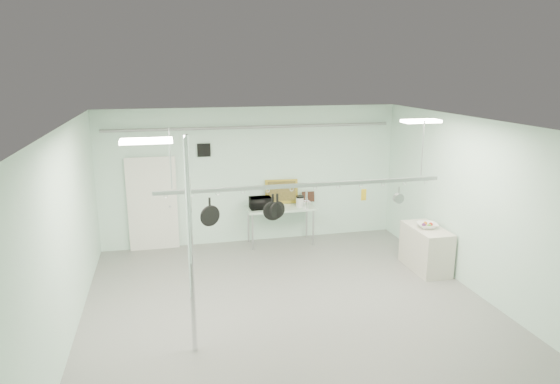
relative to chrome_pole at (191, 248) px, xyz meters
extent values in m
plane|color=gray|center=(1.70, 0.60, -1.60)|extent=(8.00, 8.00, 0.00)
cube|color=silver|center=(1.70, 0.60, 1.59)|extent=(7.00, 8.00, 0.02)
cube|color=silver|center=(1.70, 4.59, 0.00)|extent=(7.00, 0.02, 3.20)
cube|color=silver|center=(5.19, 0.60, 0.00)|extent=(0.02, 8.00, 3.20)
cube|color=silver|center=(-0.60, 4.54, -0.55)|extent=(1.10, 0.10, 2.20)
cube|color=black|center=(0.60, 4.57, 0.65)|extent=(0.30, 0.04, 0.30)
cylinder|color=gray|center=(1.70, 4.50, 1.15)|extent=(6.60, 0.07, 0.07)
cylinder|color=silver|center=(0.00, 0.00, 0.00)|extent=(0.08, 0.08, 3.20)
cube|color=#A2BFAA|center=(2.30, 4.20, -0.72)|extent=(1.60, 0.70, 0.05)
cylinder|color=#B7B7BC|center=(1.58, 3.92, -1.17)|extent=(0.04, 0.04, 0.86)
cylinder|color=#B7B7BC|center=(1.58, 4.48, -1.17)|extent=(0.04, 0.04, 0.86)
cylinder|color=#B7B7BC|center=(3.02, 3.92, -1.17)|extent=(0.04, 0.04, 0.86)
cylinder|color=#B7B7BC|center=(3.02, 4.48, -1.17)|extent=(0.04, 0.04, 0.86)
cube|color=beige|center=(4.85, 2.00, -1.15)|extent=(0.60, 1.20, 0.90)
cube|color=#B7B7BC|center=(1.90, 0.90, 0.60)|extent=(4.80, 0.06, 0.06)
cylinder|color=#B7B7BC|center=(-0.20, 0.90, 1.10)|extent=(0.02, 0.02, 0.94)
cylinder|color=#B7B7BC|center=(4.00, 0.90, 1.10)|extent=(0.02, 0.02, 0.94)
cube|color=white|center=(-0.50, -0.20, 1.56)|extent=(0.65, 0.30, 0.05)
cube|color=white|center=(4.10, 1.20, 1.56)|extent=(0.65, 0.30, 0.05)
imported|color=black|center=(1.82, 4.16, -0.56)|extent=(0.50, 0.35, 0.27)
cylinder|color=silver|center=(2.74, 4.12, -0.59)|extent=(0.22, 0.22, 0.22)
cube|color=gold|center=(2.39, 4.50, -0.41)|extent=(0.79, 0.20, 0.58)
cube|color=black|center=(3.06, 4.50, -0.57)|extent=(0.30, 0.09, 0.25)
imported|color=white|center=(4.84, 2.00, -0.65)|extent=(0.45, 0.45, 0.10)
camera|label=1|loc=(-0.30, -6.71, 2.46)|focal=32.00mm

